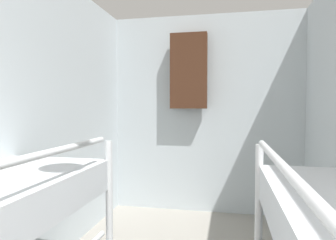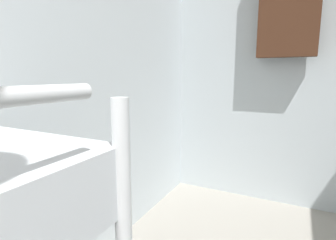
{
  "view_description": "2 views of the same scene",
  "coord_description": "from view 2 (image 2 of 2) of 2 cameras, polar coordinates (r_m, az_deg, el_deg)",
  "views": [
    {
      "loc": [
        0.28,
        0.51,
        1.31
      ],
      "look_at": [
        -0.09,
        2.33,
        1.23
      ],
      "focal_mm": 32.0,
      "sensor_mm": 36.0,
      "label": 1
    },
    {
      "loc": [
        -0.08,
        1.77,
        1.15
      ],
      "look_at": [
        -0.69,
        3.01,
        0.91
      ],
      "focal_mm": 28.0,
      "sensor_mm": 36.0,
      "label": 2
    }
  ],
  "objects": [
    {
      "name": "wall_back",
      "position": [
        2.49,
        28.81,
        10.22
      ],
      "size": [
        2.43,
        0.06,
        2.44
      ],
      "color": "silver",
      "rests_on": "ground_plane"
    }
  ]
}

